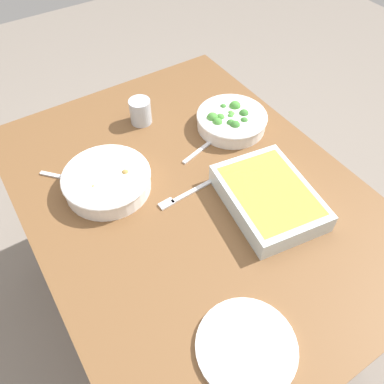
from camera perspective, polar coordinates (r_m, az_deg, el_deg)
ground_plane at (r=1.75m, az=0.00°, el=-15.91°), size 6.00×6.00×0.00m
dining_table at (r=1.19m, az=0.00°, el=-2.81°), size 1.20×0.90×0.74m
stew_bowl at (r=1.13m, az=-12.39°, el=1.69°), size 0.25×0.25×0.06m
broccoli_bowl at (r=1.31m, az=5.81°, el=10.54°), size 0.23×0.23×0.07m
baking_dish at (r=1.08m, az=11.24°, el=-0.65°), size 0.33×0.26×0.06m
drink_cup at (r=1.33m, az=-7.59°, el=11.55°), size 0.07×0.07×0.08m
side_plate at (r=0.90m, az=8.02°, el=-21.63°), size 0.22×0.22×0.01m
spoon_by_stew at (r=1.19m, az=-16.85°, el=1.77°), size 0.14×0.13×0.01m
spoon_by_broccoli at (r=1.25m, az=2.31°, el=7.09°), size 0.06×0.17×0.01m
fork_on_table at (r=1.10m, az=-1.39°, el=-0.65°), size 0.03×0.18×0.01m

